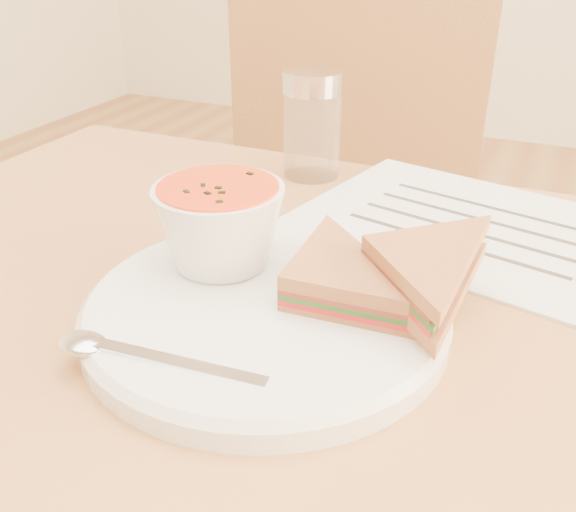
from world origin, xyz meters
The scene contains 8 objects.
chair_far centered at (-0.14, 0.47, 0.49)m, with size 0.43×0.43×0.97m, color brown, non-canonical shape.
plate centered at (-0.03, -0.02, 0.76)m, with size 0.28×0.28×0.02m, color white, non-canonical shape.
soup_bowl centered at (-0.09, 0.02, 0.80)m, with size 0.11×0.11×0.07m, color white, non-canonical shape.
sandwich_half_a centered at (-0.02, -0.03, 0.78)m, with size 0.11×0.11×0.03m, color #B87441, non-canonical shape.
sandwich_half_b centered at (0.03, 0.03, 0.80)m, with size 0.11×0.11×0.04m, color #B87441, non-canonical shape.
spoon centered at (-0.07, -0.12, 0.77)m, with size 0.18×0.04×0.01m, color silver, non-canonical shape.
paper_menu centered at (0.08, 0.22, 0.75)m, with size 0.33×0.24×0.00m, color silver, non-canonical shape.
condiment_shaker centered at (-0.12, 0.29, 0.81)m, with size 0.07×0.07×0.12m, color silver, non-canonical shape.
Camera 1 is at (0.15, -0.39, 1.03)m, focal length 40.00 mm.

